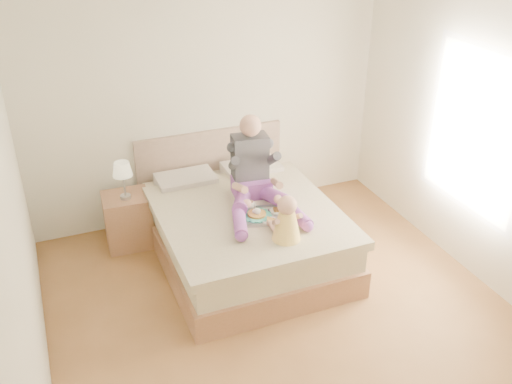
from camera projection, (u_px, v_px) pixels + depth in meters
name	position (u px, v px, depth m)	size (l,w,h in m)	color
room	(299.00, 163.00, 4.41)	(4.02, 4.22, 2.71)	brown
bed	(241.00, 227.00, 5.83)	(1.70, 2.18, 1.00)	brown
nightstand	(128.00, 220.00, 6.01)	(0.49, 0.44, 0.58)	brown
lamp	(122.00, 171.00, 5.68)	(0.20, 0.20, 0.41)	#AAACB1
adult	(255.00, 177.00, 5.61)	(0.74, 1.09, 0.88)	purple
tray	(266.00, 214.00, 5.43)	(0.53, 0.46, 0.13)	#AAACB1
baby	(286.00, 221.00, 5.03)	(0.29, 0.39, 0.43)	#FFCE50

